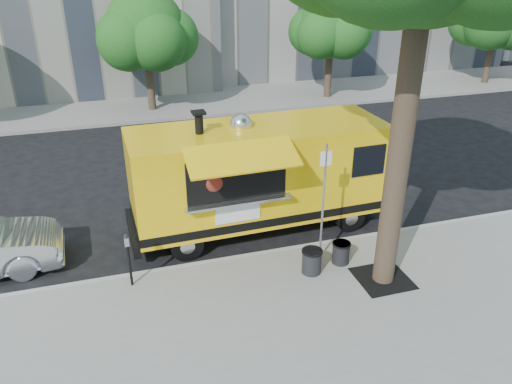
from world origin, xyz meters
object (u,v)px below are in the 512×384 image
at_px(far_tree_b, 145,29).
at_px(parking_meter, 128,254).
at_px(far_tree_d, 498,14).
at_px(far_tree_c, 331,25).
at_px(trash_bin_left, 341,252).
at_px(sign_post, 324,196).
at_px(food_truck, 258,174).
at_px(trash_bin_right, 312,261).

height_order(far_tree_b, parking_meter, far_tree_b).
xyz_separation_m(far_tree_b, far_tree_d, (19.00, -0.10, 0.06)).
xyz_separation_m(far_tree_c, trash_bin_left, (-6.05, -14.29, -3.27)).
xyz_separation_m(parking_meter, trash_bin_left, (4.95, -0.54, -0.54)).
bearing_deg(parking_meter, far_tree_c, 51.34).
relative_size(far_tree_b, sign_post, 1.83).
height_order(far_tree_d, sign_post, far_tree_d).
bearing_deg(food_truck, trash_bin_left, -62.66).
bearing_deg(parking_meter, food_truck, 28.14).
distance_m(sign_post, food_truck, 2.34).
height_order(sign_post, trash_bin_right, sign_post).
height_order(far_tree_b, far_tree_d, far_tree_d).
bearing_deg(sign_post, food_truck, 114.44).
distance_m(far_tree_b, trash_bin_right, 15.29).
xyz_separation_m(far_tree_d, trash_bin_left, (-16.05, -14.49, -3.45)).
bearing_deg(parking_meter, far_tree_b, 81.90).
height_order(trash_bin_left, trash_bin_right, trash_bin_right).
bearing_deg(trash_bin_left, far_tree_c, 67.05).
relative_size(far_tree_c, far_tree_d, 0.92).
xyz_separation_m(far_tree_c, parking_meter, (-11.00, -13.75, -2.74)).
bearing_deg(trash_bin_right, trash_bin_left, 11.94).
xyz_separation_m(parking_meter, trash_bin_right, (4.11, -0.72, -0.51)).
height_order(far_tree_c, food_truck, far_tree_c).
height_order(far_tree_b, trash_bin_left, far_tree_b).
distance_m(sign_post, trash_bin_right, 1.54).
bearing_deg(food_truck, far_tree_c, 56.27).
bearing_deg(trash_bin_right, food_truck, 101.21).
height_order(far_tree_b, food_truck, far_tree_b).
bearing_deg(far_tree_d, far_tree_b, 179.70).
bearing_deg(far_tree_b, food_truck, -82.55).
height_order(far_tree_b, trash_bin_right, far_tree_b).
height_order(far_tree_d, trash_bin_left, far_tree_d).
bearing_deg(trash_bin_left, sign_post, 139.71).
distance_m(far_tree_d, parking_meter, 25.38).
xyz_separation_m(sign_post, trash_bin_right, (-0.44, -0.52, -1.38)).
height_order(far_tree_d, trash_bin_right, far_tree_d).
relative_size(sign_post, parking_meter, 2.25).
bearing_deg(sign_post, far_tree_b, 100.15).
bearing_deg(far_tree_d, far_tree_c, -178.85).
distance_m(sign_post, parking_meter, 4.64).
bearing_deg(far_tree_c, parking_meter, -128.66).
bearing_deg(trash_bin_left, parking_meter, 173.78).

